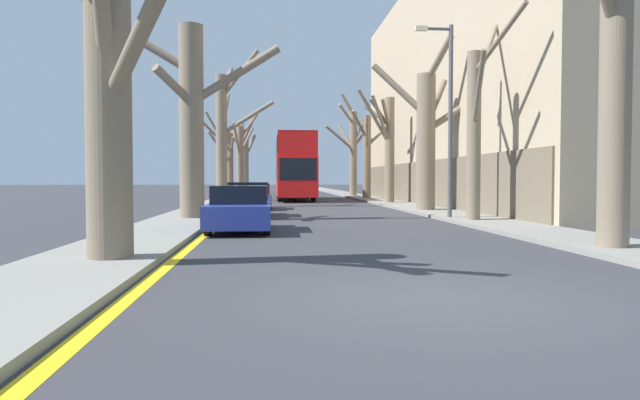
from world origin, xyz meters
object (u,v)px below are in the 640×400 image
street_tree_left_1 (193,116)px  street_tree_right_5 (353,150)px  street_tree_right_4 (366,152)px  street_tree_left_3 (227,160)px  lamp_post (448,111)px  street_tree_left_2 (224,132)px  street_tree_left_5 (245,161)px  parked_car_1 (249,200)px  street_tree_right_0 (618,39)px  parked_car_2 (253,197)px  street_tree_left_0 (103,84)px  street_tree_right_3 (387,144)px  street_tree_right_1 (476,124)px  street_tree_right_2 (426,135)px  parked_car_0 (240,209)px  double_decker_bus (294,164)px  street_tree_left_4 (240,156)px

street_tree_left_1 → street_tree_right_5: street_tree_right_5 is taller
street_tree_left_1 → street_tree_right_4: (9.71, 20.17, -0.29)m
street_tree_left_3 → lamp_post: bearing=-64.6°
street_tree_left_2 → lamp_post: size_ratio=1.19×
street_tree_left_5 → street_tree_right_5: size_ratio=1.09×
street_tree_right_4 → parked_car_1: street_tree_right_4 is taller
street_tree_right_0 → parked_car_2: 19.66m
street_tree_left_0 → street_tree_left_1: (0.05, 10.80, 0.63)m
street_tree_left_0 → street_tree_left_1: size_ratio=0.93×
street_tree_left_1 → street_tree_right_3: (9.75, 12.83, -0.16)m
street_tree_left_1 → street_tree_right_1: (9.76, -1.94, -0.38)m
parked_car_1 → parked_car_2: size_ratio=1.06×
street_tree_right_3 → street_tree_right_0: bearing=-89.9°
street_tree_right_2 → parked_car_0: bearing=-131.7°
street_tree_right_2 → parked_car_1: bearing=-163.2°
street_tree_left_0 → street_tree_left_2: street_tree_left_2 is taller
double_decker_bus → parked_car_1: 18.24m
street_tree_left_5 → double_decker_bus: size_ratio=0.75×
street_tree_left_0 → parked_car_1: (1.95, 12.97, -2.48)m
street_tree_left_0 → parked_car_0: 7.21m
street_tree_right_3 → street_tree_right_4: bearing=90.4°
lamp_post → parked_car_1: bearing=158.8°
street_tree_left_3 → parked_car_1: street_tree_left_3 is taller
double_decker_bus → street_tree_right_3: bearing=-54.1°
street_tree_left_2 → parked_car_1: size_ratio=1.99×
street_tree_left_0 → street_tree_left_4: bearing=89.8°
street_tree_left_3 → street_tree_left_4: 10.01m
street_tree_left_3 → street_tree_right_0: size_ratio=0.60×
lamp_post → street_tree_left_4: bearing=106.9°
street_tree_left_3 → parked_car_1: bearing=-82.8°
street_tree_left_3 → street_tree_right_4: 10.02m
street_tree_left_0 → street_tree_left_1: bearing=89.8°
street_tree_right_4 → parked_car_1: 19.81m
street_tree_left_1 → street_tree_left_5: street_tree_left_5 is taller
street_tree_left_0 → street_tree_right_1: (9.81, 8.86, 0.25)m
street_tree_left_0 → street_tree_right_1: size_ratio=0.89×
street_tree_left_1 → parked_car_1: (1.91, 2.17, -3.11)m
street_tree_left_5 → parked_car_1: street_tree_left_5 is taller
street_tree_left_3 → street_tree_right_2: 17.77m
street_tree_left_0 → double_decker_bus: (4.52, 30.93, -0.55)m
street_tree_left_3 → street_tree_right_3: 11.87m
street_tree_right_1 → street_tree_right_3: (-0.01, 14.77, 0.23)m
double_decker_bus → parked_car_2: size_ratio=2.82×
street_tree_left_4 → street_tree_right_5: size_ratio=0.94×
street_tree_right_0 → street_tree_right_1: 7.95m
street_tree_right_0 → parked_car_2: bearing=114.1°
street_tree_left_4 → street_tree_right_0: size_ratio=0.71×
street_tree_right_5 → parked_car_0: bearing=-103.9°
street_tree_right_3 → street_tree_right_1: bearing=-90.0°
street_tree_left_4 → parked_car_2: bearing=-85.2°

